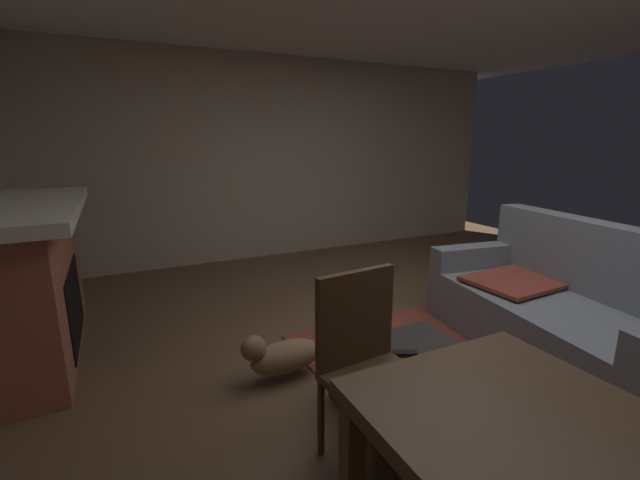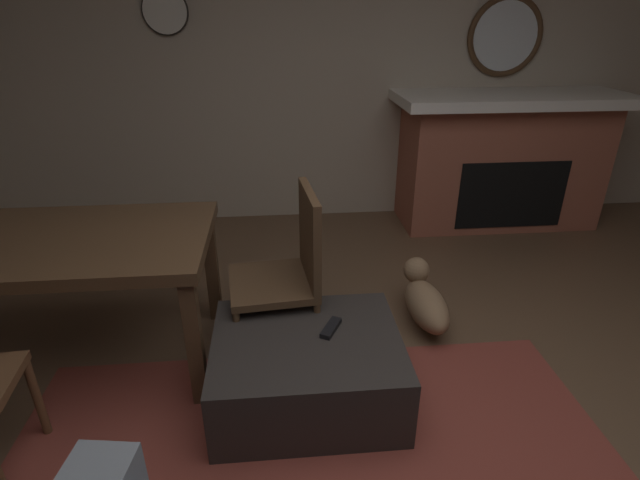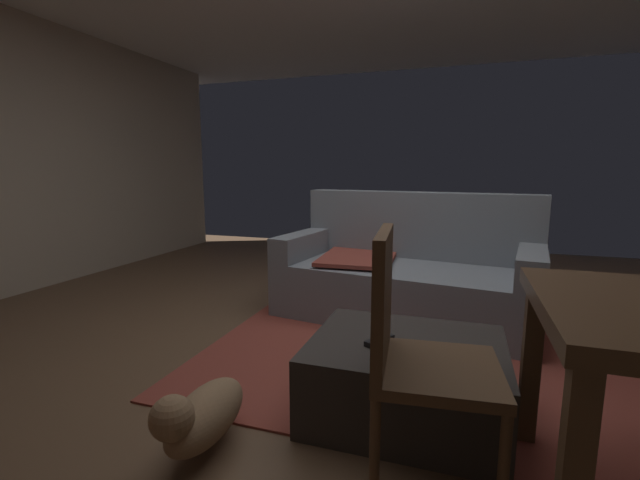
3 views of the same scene
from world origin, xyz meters
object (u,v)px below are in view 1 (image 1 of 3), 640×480
object	(u,v)px
couch	(563,311)
small_dog	(281,355)
dining_chair_west	(368,357)
ottoman_coffee_table	(422,393)
tv_remote	(403,354)
fireplace	(23,282)

from	to	relation	value
couch	small_dog	distance (m)	2.05
dining_chair_west	ottoman_coffee_table	bearing A→B (deg)	98.67
small_dog	ottoman_coffee_table	bearing A→B (deg)	36.84
tv_remote	dining_chair_west	world-z (taller)	dining_chair_west
dining_chair_west	couch	bearing A→B (deg)	97.34
ottoman_coffee_table	dining_chair_west	bearing A→B (deg)	-81.33
fireplace	ottoman_coffee_table	distance (m)	2.76
tv_remote	couch	bearing A→B (deg)	120.25
tv_remote	small_dog	xyz separation A→B (m)	(-0.62, -0.50, -0.20)
small_dog	dining_chair_west	bearing A→B (deg)	10.56
couch	tv_remote	world-z (taller)	couch
tv_remote	small_dog	bearing A→B (deg)	-113.07
couch	ottoman_coffee_table	size ratio (longest dim) A/B	2.32
ottoman_coffee_table	small_dog	distance (m)	0.92
fireplace	couch	distance (m)	3.84
fireplace	tv_remote	bearing A→B (deg)	49.79
ottoman_coffee_table	small_dog	size ratio (longest dim) A/B	1.58
fireplace	small_dog	world-z (taller)	fireplace
ottoman_coffee_table	small_dog	bearing A→B (deg)	-143.16
small_dog	tv_remote	bearing A→B (deg)	38.83
ottoman_coffee_table	dining_chair_west	size ratio (longest dim) A/B	0.94
fireplace	couch	world-z (taller)	fireplace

